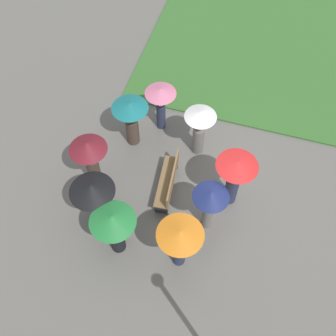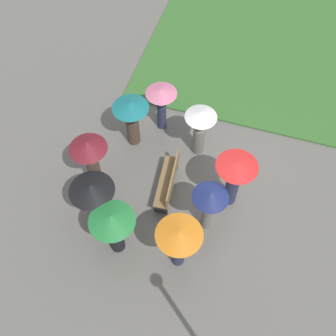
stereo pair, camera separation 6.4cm
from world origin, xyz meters
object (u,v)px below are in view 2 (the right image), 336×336
crowd_person_green (113,225)px  crowd_person_white (200,126)px  crowd_person_black (93,194)px  park_bench (169,181)px  crowd_person_orange (179,240)px  crowd_person_teal (131,116)px  crowd_person_maroon (90,155)px  crowd_person_navy (210,201)px  crowd_person_red (235,175)px  crowd_person_pink (161,100)px

crowd_person_green → crowd_person_white: bearing=-137.4°
crowd_person_black → crowd_person_white: bearing=-168.9°
park_bench → crowd_person_orange: bearing=17.8°
park_bench → crowd_person_teal: size_ratio=1.01×
crowd_person_black → crowd_person_green: 1.01m
crowd_person_black → crowd_person_orange: bearing=121.7°
park_bench → crowd_person_orange: (2.01, 0.87, 0.89)m
crowd_person_green → park_bench: bearing=-139.8°
crowd_person_maroon → crowd_person_navy: bearing=-33.9°
park_bench → crowd_person_navy: crowd_person_navy is taller
crowd_person_teal → crowd_person_red: size_ratio=0.91×
crowd_person_white → crowd_person_red: size_ratio=0.94×
crowd_person_teal → crowd_person_navy: size_ratio=0.97×
crowd_person_green → crowd_person_pink: 4.32m
crowd_person_maroon → crowd_person_green: 2.19m
crowd_person_black → crowd_person_navy: size_ratio=1.02×
crowd_person_red → crowd_person_pink: bearing=-74.3°
crowd_person_maroon → crowd_person_navy: 3.47m
crowd_person_white → crowd_person_teal: 2.04m
park_bench → crowd_person_white: bearing=159.3°
crowd_person_pink → crowd_person_teal: (0.82, -0.67, -0.06)m
crowd_person_white → crowd_person_teal: size_ratio=1.03×
crowd_person_black → crowd_person_white: crowd_person_black is taller
crowd_person_teal → crowd_person_navy: crowd_person_navy is taller
crowd_person_red → crowd_person_teal: bearing=-57.0°
crowd_person_orange → crowd_person_pink: bearing=-4.8°
crowd_person_maroon → crowd_person_green: crowd_person_maroon is taller
crowd_person_red → crowd_person_black: bearing=-10.9°
crowd_person_white → crowd_person_red: (1.42, 1.32, 0.13)m
park_bench → crowd_person_red: (-0.20, 1.76, 0.85)m
crowd_person_maroon → crowd_person_navy: crowd_person_maroon is taller
crowd_person_green → crowd_person_navy: size_ratio=1.00×
park_bench → crowd_person_navy: size_ratio=0.98×
crowd_person_pink → crowd_person_red: crowd_person_red is taller
crowd_person_red → crowd_person_navy: bearing=28.2°
crowd_person_white → crowd_person_navy: 2.57m
park_bench → crowd_person_black: bearing=-52.8°
crowd_person_maroon → crowd_person_navy: size_ratio=1.08×
crowd_person_maroon → crowd_person_red: crowd_person_maroon is taller
crowd_person_teal → crowd_person_navy: 3.63m
crowd_person_maroon → crowd_person_orange: 3.42m
crowd_person_teal → crowd_person_orange: (3.41, 2.46, 0.18)m
crowd_person_white → crowd_person_black: bearing=-28.8°
crowd_person_green → crowd_person_black: bearing=-68.0°
crowd_person_green → crowd_person_navy: (-1.32, 2.11, 0.02)m
park_bench → crowd_person_navy: (0.78, 1.32, 0.89)m
crowd_person_red → crowd_person_orange: size_ratio=1.05×
crowd_person_green → crowd_person_teal: (-3.50, -0.80, -0.15)m
crowd_person_black → crowd_person_red: (-1.67, 3.34, -0.04)m
crowd_person_green → crowd_person_teal: 3.59m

